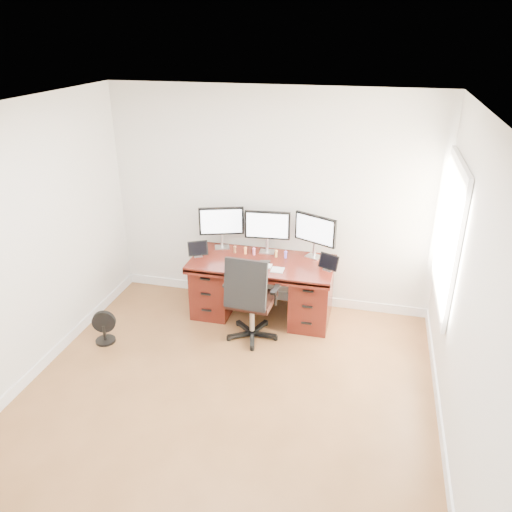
% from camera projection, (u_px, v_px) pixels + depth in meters
% --- Properties ---
extents(ground, '(4.50, 4.50, 0.00)m').
position_uv_depth(ground, '(217.00, 414.00, 4.63)').
color(ground, brown).
rests_on(ground, ground).
extents(back_wall, '(4.00, 0.10, 2.70)m').
position_uv_depth(back_wall, '(271.00, 201.00, 6.05)').
color(back_wall, silver).
rests_on(back_wall, ground).
extents(right_wall, '(0.10, 4.50, 2.70)m').
position_uv_depth(right_wall, '(470.00, 309.00, 3.73)').
color(right_wall, silver).
rests_on(right_wall, ground).
extents(desk, '(1.70, 0.80, 0.75)m').
position_uv_depth(desk, '(262.00, 286.00, 6.08)').
color(desk, '#49150E').
rests_on(desk, ground).
extents(office_chair, '(0.62, 0.60, 1.07)m').
position_uv_depth(office_chair, '(251.00, 312.00, 5.61)').
color(office_chair, black).
rests_on(office_chair, ground).
extents(floor_fan, '(0.27, 0.22, 0.38)m').
position_uv_depth(floor_fan, '(104.00, 328.00, 5.63)').
color(floor_fan, black).
rests_on(floor_fan, ground).
extents(monitor_left, '(0.53, 0.21, 0.53)m').
position_uv_depth(monitor_left, '(221.00, 223.00, 6.13)').
color(monitor_left, silver).
rests_on(monitor_left, desk).
extents(monitor_center, '(0.55, 0.16, 0.53)m').
position_uv_depth(monitor_center, '(267.00, 227.00, 6.00)').
color(monitor_center, silver).
rests_on(monitor_center, desk).
extents(monitor_right, '(0.51, 0.26, 0.53)m').
position_uv_depth(monitor_right, '(315.00, 231.00, 5.88)').
color(monitor_right, silver).
rests_on(monitor_right, desk).
extents(tablet_left, '(0.24, 0.17, 0.19)m').
position_uv_depth(tablet_left, '(198.00, 250.00, 6.00)').
color(tablet_left, silver).
rests_on(tablet_left, desk).
extents(tablet_right, '(0.25, 0.16, 0.19)m').
position_uv_depth(tablet_right, '(328.00, 263.00, 5.66)').
color(tablet_right, silver).
rests_on(tablet_right, desk).
extents(keyboard, '(0.27, 0.12, 0.01)m').
position_uv_depth(keyboard, '(260.00, 265.00, 5.78)').
color(keyboard, silver).
rests_on(keyboard, desk).
extents(trackpad, '(0.14, 0.14, 0.01)m').
position_uv_depth(trackpad, '(277.00, 270.00, 5.68)').
color(trackpad, silver).
rests_on(trackpad, desk).
extents(drawing_tablet, '(0.26, 0.21, 0.01)m').
position_uv_depth(drawing_tablet, '(236.00, 263.00, 5.84)').
color(drawing_tablet, black).
rests_on(drawing_tablet, desk).
extents(phone, '(0.13, 0.08, 0.01)m').
position_uv_depth(phone, '(265.00, 261.00, 5.88)').
color(phone, black).
rests_on(phone, desk).
extents(figurine_brown, '(0.04, 0.04, 0.10)m').
position_uv_depth(figurine_brown, '(235.00, 249.00, 6.10)').
color(figurine_brown, '#97613B').
rests_on(figurine_brown, desk).
extents(figurine_orange, '(0.04, 0.04, 0.10)m').
position_uv_depth(figurine_orange, '(245.00, 250.00, 6.07)').
color(figurine_orange, '#FF9D4E').
rests_on(figurine_orange, desk).
extents(figurine_pink, '(0.04, 0.04, 0.10)m').
position_uv_depth(figurine_pink, '(254.00, 251.00, 6.05)').
color(figurine_pink, pink).
rests_on(figurine_pink, desk).
extents(figurine_yellow, '(0.04, 0.04, 0.10)m').
position_uv_depth(figurine_yellow, '(276.00, 253.00, 5.99)').
color(figurine_yellow, tan).
rests_on(figurine_yellow, desk).
extents(figurine_purple, '(0.04, 0.04, 0.10)m').
position_uv_depth(figurine_purple, '(286.00, 254.00, 5.96)').
color(figurine_purple, '#7155D9').
rests_on(figurine_purple, desk).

